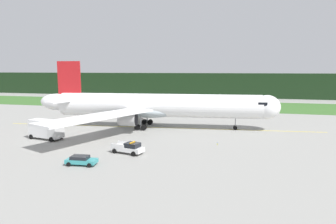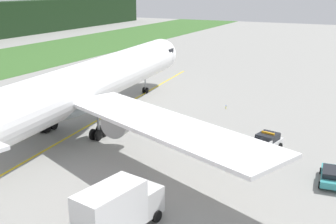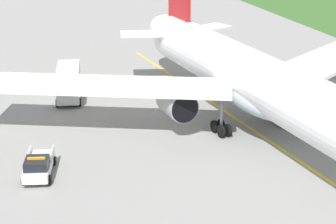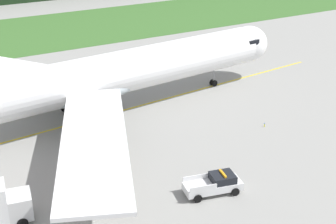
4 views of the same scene
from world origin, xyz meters
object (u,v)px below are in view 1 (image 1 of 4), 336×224
Objects in this scene: airliner at (154,106)px; staff_car at (81,160)px; catering_truck at (45,129)px; ops_pickup_truck at (129,148)px.

staff_car is at bearing -95.01° from airliner.
airliner is 7.72× the size of catering_truck.
airliner reaches higher than staff_car.
catering_truck is (-17.00, -15.66, -3.03)m from airliner.
staff_car is (-4.32, -6.89, -0.20)m from ops_pickup_truck.
staff_car is at bearing -122.08° from ops_pickup_truck.
ops_pickup_truck is (1.87, -20.99, -4.04)m from airliner.
staff_car is (-2.45, -27.88, -4.25)m from airliner.
catering_truck is 19.04m from staff_car.
catering_truck reaches higher than ops_pickup_truck.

